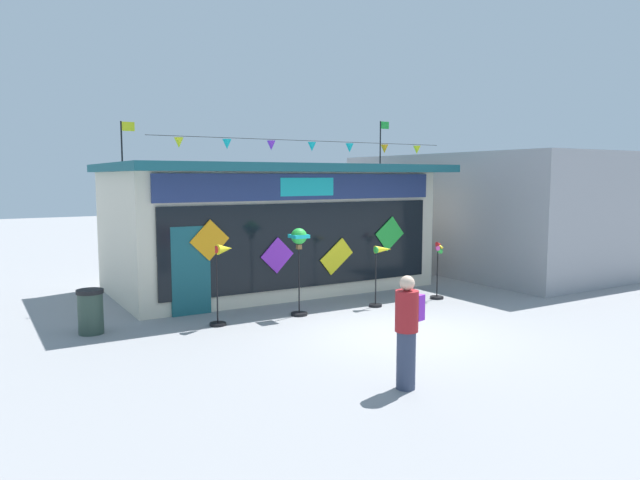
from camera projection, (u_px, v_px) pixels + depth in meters
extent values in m
plane|color=gray|center=(396.00, 332.00, 11.77)|extent=(80.00, 80.00, 0.00)
cube|color=beige|center=(268.00, 230.00, 16.51)|extent=(8.30, 4.35, 3.22)
cube|color=#195660|center=(274.00, 169.00, 15.97)|extent=(8.70, 5.19, 0.20)
cube|color=navy|center=(307.00, 187.00, 14.49)|extent=(7.63, 0.08, 0.64)
cube|color=#19B7BC|center=(307.00, 187.00, 14.46)|extent=(1.49, 0.04, 0.45)
cube|color=black|center=(307.00, 245.00, 14.65)|extent=(7.47, 0.06, 2.10)
cube|color=#195660|center=(191.00, 271.00, 13.16)|extent=(0.90, 0.07, 2.00)
cube|color=orange|center=(210.00, 240.00, 13.26)|extent=(0.94, 0.03, 0.94)
cube|color=purple|center=(277.00, 255.00, 14.18)|extent=(0.88, 0.03, 0.88)
cube|color=yellow|center=(337.00, 256.00, 15.07)|extent=(0.99, 0.03, 0.94)
cube|color=green|center=(390.00, 234.00, 15.89)|extent=(0.95, 0.03, 0.93)
cylinder|color=black|center=(312.00, 141.00, 14.15)|extent=(7.96, 0.01, 0.01)
cone|color=yellow|center=(179.00, 143.00, 12.49)|extent=(0.20, 0.20, 0.22)
cone|color=#19B7BC|center=(227.00, 144.00, 13.04)|extent=(0.20, 0.20, 0.22)
cone|color=purple|center=(271.00, 145.00, 13.60)|extent=(0.20, 0.20, 0.22)
cone|color=#19B7BC|center=(312.00, 147.00, 14.16)|extent=(0.20, 0.20, 0.22)
cone|color=#19B7BC|center=(350.00, 148.00, 14.72)|extent=(0.20, 0.20, 0.22)
cone|color=orange|center=(384.00, 149.00, 15.28)|extent=(0.20, 0.20, 0.22)
cone|color=yellow|center=(417.00, 150.00, 15.84)|extent=(0.20, 0.20, 0.22)
cylinder|color=black|center=(122.00, 142.00, 14.26)|extent=(0.04, 0.04, 1.02)
cube|color=yellow|center=(128.00, 126.00, 14.30)|extent=(0.32, 0.02, 0.22)
cylinder|color=black|center=(380.00, 144.00, 18.24)|extent=(0.04, 0.04, 1.39)
cube|color=green|center=(385.00, 125.00, 18.26)|extent=(0.32, 0.02, 0.22)
cylinder|color=black|center=(218.00, 324.00, 12.31)|extent=(0.34, 0.34, 0.06)
cylinder|color=black|center=(217.00, 288.00, 12.22)|extent=(0.03, 0.03, 1.60)
cone|color=yellow|center=(225.00, 249.00, 12.23)|extent=(0.40, 0.29, 0.22)
cylinder|color=red|center=(216.00, 249.00, 12.14)|extent=(0.03, 0.16, 0.16)
cylinder|color=black|center=(299.00, 314.00, 13.21)|extent=(0.37, 0.37, 0.06)
cylinder|color=black|center=(299.00, 280.00, 13.13)|extent=(0.03, 0.03, 1.61)
sphere|color=green|center=(299.00, 236.00, 13.02)|extent=(0.36, 0.36, 0.36)
cube|color=#19B7BC|center=(299.00, 236.00, 13.02)|extent=(0.36, 0.36, 0.08)
cube|color=brown|center=(299.00, 247.00, 13.05)|extent=(0.10, 0.10, 0.10)
cylinder|color=black|center=(375.00, 305.00, 14.10)|extent=(0.31, 0.31, 0.06)
cylinder|color=black|center=(376.00, 278.00, 14.03)|extent=(0.03, 0.03, 1.37)
cone|color=yellow|center=(383.00, 249.00, 14.06)|extent=(0.46, 0.29, 0.19)
cylinder|color=green|center=(376.00, 250.00, 13.95)|extent=(0.03, 0.16, 0.16)
cylinder|color=black|center=(437.00, 297.00, 15.01)|extent=(0.34, 0.34, 0.06)
cylinder|color=black|center=(437.00, 273.00, 14.95)|extent=(0.03, 0.03, 1.31)
cylinder|color=black|center=(439.00, 248.00, 14.84)|extent=(0.06, 0.04, 0.06)
cone|color=yellow|center=(442.00, 248.00, 14.89)|extent=(0.13, 0.14, 0.13)
cone|color=red|center=(439.00, 244.00, 14.83)|extent=(0.14, 0.13, 0.13)
cone|color=#EA4CA3|center=(436.00, 248.00, 14.80)|extent=(0.13, 0.14, 0.13)
cone|color=green|center=(439.00, 251.00, 14.85)|extent=(0.14, 0.13, 0.13)
cylinder|color=#333D56|center=(406.00, 360.00, 8.59)|extent=(0.28, 0.28, 0.86)
cylinder|color=maroon|center=(407.00, 311.00, 8.51)|extent=(0.34, 0.34, 0.60)
sphere|color=beige|center=(407.00, 283.00, 8.47)|extent=(0.22, 0.22, 0.22)
cube|color=purple|center=(415.00, 307.00, 8.66)|extent=(0.22, 0.29, 0.38)
cylinder|color=#2D4238|center=(91.00, 314.00, 11.62)|extent=(0.48, 0.48, 0.81)
cylinder|color=black|center=(90.00, 292.00, 11.58)|extent=(0.52, 0.52, 0.08)
cube|color=#99999E|center=(491.00, 211.00, 20.26)|extent=(5.77, 9.21, 3.81)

